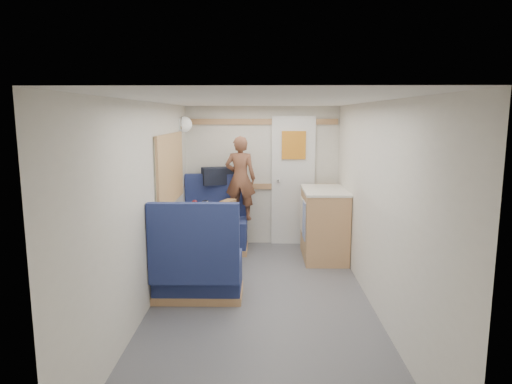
{
  "coord_description": "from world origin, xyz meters",
  "views": [
    {
      "loc": [
        0.02,
        -4.31,
        1.87
      ],
      "look_at": [
        -0.07,
        0.9,
        0.99
      ],
      "focal_mm": 32.0,
      "sensor_mm": 36.0,
      "label": 1
    }
  ],
  "objects_px": {
    "wine_glass": "(195,204)",
    "pepper_grinder": "(213,209)",
    "beer_glass": "(224,207)",
    "bread_loaf": "(228,204)",
    "duffel_bag": "(220,176)",
    "tumbler_left": "(184,213)",
    "dinette_table": "(207,225)",
    "tumbler_right": "(212,207)",
    "galley_counter": "(324,223)",
    "bench_near": "(198,271)",
    "tumbler_mid": "(205,205)",
    "bench_far": "(215,229)",
    "cheese_block": "(202,214)",
    "dome_light": "(185,124)",
    "tray": "(213,217)",
    "person": "(240,178)",
    "salt_grinder": "(200,209)",
    "orange_fruit": "(226,209)"
  },
  "relations": [
    {
      "from": "tumbler_mid",
      "to": "tumbler_right",
      "type": "relative_size",
      "value": 1.03
    },
    {
      "from": "salt_grinder",
      "to": "pepper_grinder",
      "type": "bearing_deg",
      "value": -11.7
    },
    {
      "from": "tray",
      "to": "pepper_grinder",
      "type": "xyz_separation_m",
      "value": [
        -0.03,
        0.24,
        0.04
      ]
    },
    {
      "from": "dinette_table",
      "to": "wine_glass",
      "type": "bearing_deg",
      "value": -159.5
    },
    {
      "from": "person",
      "to": "tumbler_mid",
      "type": "relative_size",
      "value": 9.92
    },
    {
      "from": "dinette_table",
      "to": "tumbler_left",
      "type": "distance_m",
      "value": 0.42
    },
    {
      "from": "bench_far",
      "to": "cheese_block",
      "type": "bearing_deg",
      "value": -92.0
    },
    {
      "from": "pepper_grinder",
      "to": "salt_grinder",
      "type": "distance_m",
      "value": 0.17
    },
    {
      "from": "dinette_table",
      "to": "tumbler_right",
      "type": "bearing_deg",
      "value": 49.77
    },
    {
      "from": "dinette_table",
      "to": "person",
      "type": "xyz_separation_m",
      "value": [
        0.36,
        0.84,
        0.46
      ]
    },
    {
      "from": "galley_counter",
      "to": "wine_glass",
      "type": "relative_size",
      "value": 5.48
    },
    {
      "from": "tumbler_mid",
      "to": "beer_glass",
      "type": "xyz_separation_m",
      "value": [
        0.23,
        -0.08,
        -0.0
      ]
    },
    {
      "from": "bench_far",
      "to": "cheese_block",
      "type": "distance_m",
      "value": 1.18
    },
    {
      "from": "bench_near",
      "to": "salt_grinder",
      "type": "height_order",
      "value": "bench_near"
    },
    {
      "from": "cheese_block",
      "to": "tumbler_right",
      "type": "height_order",
      "value": "tumbler_right"
    },
    {
      "from": "wine_glass",
      "to": "bread_loaf",
      "type": "height_order",
      "value": "wine_glass"
    },
    {
      "from": "tumbler_right",
      "to": "dinette_table",
      "type": "bearing_deg",
      "value": -130.23
    },
    {
      "from": "bench_far",
      "to": "galley_counter",
      "type": "bearing_deg",
      "value": -12.1
    },
    {
      "from": "wine_glass",
      "to": "pepper_grinder",
      "type": "bearing_deg",
      "value": 7.93
    },
    {
      "from": "person",
      "to": "tray",
      "type": "xyz_separation_m",
      "value": [
        -0.25,
        -1.1,
        -0.3
      ]
    },
    {
      "from": "tumbler_right",
      "to": "bread_loaf",
      "type": "relative_size",
      "value": 0.5
    },
    {
      "from": "wine_glass",
      "to": "dinette_table",
      "type": "bearing_deg",
      "value": 20.5
    },
    {
      "from": "dome_light",
      "to": "salt_grinder",
      "type": "height_order",
      "value": "dome_light"
    },
    {
      "from": "bench_far",
      "to": "galley_counter",
      "type": "distance_m",
      "value": 1.51
    },
    {
      "from": "bench_far",
      "to": "tray",
      "type": "distance_m",
      "value": 1.21
    },
    {
      "from": "tray",
      "to": "tumbler_left",
      "type": "bearing_deg",
      "value": -177.61
    },
    {
      "from": "bench_far",
      "to": "tumbler_mid",
      "type": "xyz_separation_m",
      "value": [
        -0.04,
        -0.68,
        0.48
      ]
    },
    {
      "from": "pepper_grinder",
      "to": "bench_near",
      "type": "bearing_deg",
      "value": -95.26
    },
    {
      "from": "duffel_bag",
      "to": "tumbler_left",
      "type": "xyz_separation_m",
      "value": [
        -0.27,
        -1.4,
        -0.24
      ]
    },
    {
      "from": "cheese_block",
      "to": "dome_light",
      "type": "bearing_deg",
      "value": 108.2
    },
    {
      "from": "bench_near",
      "to": "wine_glass",
      "type": "height_order",
      "value": "bench_near"
    },
    {
      "from": "bench_near",
      "to": "tumbler_mid",
      "type": "bearing_deg",
      "value": 92.36
    },
    {
      "from": "cheese_block",
      "to": "beer_glass",
      "type": "distance_m",
      "value": 0.39
    },
    {
      "from": "galley_counter",
      "to": "person",
      "type": "height_order",
      "value": "person"
    },
    {
      "from": "pepper_grinder",
      "to": "galley_counter",
      "type": "bearing_deg",
      "value": 22.36
    },
    {
      "from": "dome_light",
      "to": "orange_fruit",
      "type": "distance_m",
      "value": 1.46
    },
    {
      "from": "bench_near",
      "to": "cheese_block",
      "type": "distance_m",
      "value": 0.79
    },
    {
      "from": "dinette_table",
      "to": "wine_glass",
      "type": "height_order",
      "value": "wine_glass"
    },
    {
      "from": "wine_glass",
      "to": "tray",
      "type": "bearing_deg",
      "value": -41.15
    },
    {
      "from": "galley_counter",
      "to": "bread_loaf",
      "type": "distance_m",
      "value": 1.3
    },
    {
      "from": "dome_light",
      "to": "bread_loaf",
      "type": "xyz_separation_m",
      "value": [
        0.61,
        -0.52,
        -0.98
      ]
    },
    {
      "from": "tray",
      "to": "pepper_grinder",
      "type": "distance_m",
      "value": 0.25
    },
    {
      "from": "dome_light",
      "to": "wine_glass",
      "type": "bearing_deg",
      "value": -74.48
    },
    {
      "from": "dinette_table",
      "to": "tray",
      "type": "xyz_separation_m",
      "value": [
        0.1,
        -0.26,
        0.16
      ]
    },
    {
      "from": "dome_light",
      "to": "tumbler_left",
      "type": "height_order",
      "value": "dome_light"
    },
    {
      "from": "duffel_bag",
      "to": "tumbler_right",
      "type": "relative_size",
      "value": 4.43
    },
    {
      "from": "tumbler_left",
      "to": "salt_grinder",
      "type": "distance_m",
      "value": 0.32
    },
    {
      "from": "galley_counter",
      "to": "salt_grinder",
      "type": "bearing_deg",
      "value": -161.0
    },
    {
      "from": "dinette_table",
      "to": "tray",
      "type": "distance_m",
      "value": 0.33
    },
    {
      "from": "wine_glass",
      "to": "beer_glass",
      "type": "distance_m",
      "value": 0.37
    }
  ]
}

